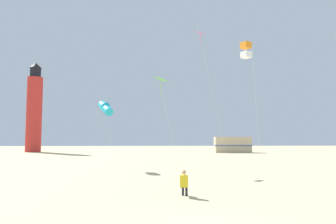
{
  "coord_description": "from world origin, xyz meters",
  "views": [
    {
      "loc": [
        -1.66,
        -7.11,
        2.54
      ],
      "look_at": [
        -0.63,
        10.81,
        4.01
      ],
      "focal_mm": 34.34,
      "sensor_mm": 36.0,
      "label": 1
    }
  ],
  "objects_px": {
    "kite_tube_cyan": "(106,108)",
    "rv_van_tan": "(233,145)",
    "kite_box_orange": "(246,50)",
    "kite_diamond_rainbow": "(201,39)",
    "kite_flyer_standing": "(184,182)",
    "kite_diamond_lime": "(162,83)",
    "lighthouse_distant": "(34,110)"
  },
  "relations": [
    {
      "from": "kite_tube_cyan",
      "to": "rv_van_tan",
      "type": "bearing_deg",
      "value": 57.58
    },
    {
      "from": "kite_box_orange",
      "to": "kite_diamond_rainbow",
      "type": "distance_m",
      "value": 9.27
    },
    {
      "from": "kite_box_orange",
      "to": "rv_van_tan",
      "type": "xyz_separation_m",
      "value": [
        7.85,
        34.38,
        -7.53
      ]
    },
    {
      "from": "kite_flyer_standing",
      "to": "kite_diamond_lime",
      "type": "relative_size",
      "value": 0.16
    },
    {
      "from": "kite_diamond_lime",
      "to": "lighthouse_distant",
      "type": "height_order",
      "value": "lighthouse_distant"
    },
    {
      "from": "kite_diamond_rainbow",
      "to": "rv_van_tan",
      "type": "bearing_deg",
      "value": 69.47
    },
    {
      "from": "lighthouse_distant",
      "to": "rv_van_tan",
      "type": "xyz_separation_m",
      "value": [
        36.42,
        -4.22,
        -6.45
      ]
    },
    {
      "from": "kite_diamond_lime",
      "to": "kite_tube_cyan",
      "type": "bearing_deg",
      "value": 152.59
    },
    {
      "from": "kite_box_orange",
      "to": "lighthouse_distant",
      "type": "height_order",
      "value": "lighthouse_distant"
    },
    {
      "from": "kite_box_orange",
      "to": "rv_van_tan",
      "type": "distance_m",
      "value": 36.06
    },
    {
      "from": "kite_diamond_lime",
      "to": "rv_van_tan",
      "type": "xyz_separation_m",
      "value": [
        13.9,
        31.75,
        -5.57
      ]
    },
    {
      "from": "kite_diamond_lime",
      "to": "lighthouse_distant",
      "type": "distance_m",
      "value": 42.45
    },
    {
      "from": "kite_diamond_rainbow",
      "to": "lighthouse_distant",
      "type": "bearing_deg",
      "value": 131.49
    },
    {
      "from": "kite_flyer_standing",
      "to": "kite_tube_cyan",
      "type": "relative_size",
      "value": 0.2
    },
    {
      "from": "kite_diamond_lime",
      "to": "kite_diamond_rainbow",
      "type": "distance_m",
      "value": 8.94
    },
    {
      "from": "kite_tube_cyan",
      "to": "kite_diamond_lime",
      "type": "height_order",
      "value": "kite_diamond_lime"
    },
    {
      "from": "rv_van_tan",
      "to": "kite_box_orange",
      "type": "bearing_deg",
      "value": -99.93
    },
    {
      "from": "kite_diamond_lime",
      "to": "kite_diamond_rainbow",
      "type": "relative_size",
      "value": 0.56
    },
    {
      "from": "kite_tube_cyan",
      "to": "rv_van_tan",
      "type": "height_order",
      "value": "kite_tube_cyan"
    },
    {
      "from": "kite_flyer_standing",
      "to": "kite_diamond_rainbow",
      "type": "height_order",
      "value": "kite_diamond_rainbow"
    },
    {
      "from": "kite_box_orange",
      "to": "rv_van_tan",
      "type": "height_order",
      "value": "kite_box_orange"
    },
    {
      "from": "kite_flyer_standing",
      "to": "rv_van_tan",
      "type": "relative_size",
      "value": 0.18
    },
    {
      "from": "kite_tube_cyan",
      "to": "lighthouse_distant",
      "type": "distance_m",
      "value": 38.05
    },
    {
      "from": "kite_tube_cyan",
      "to": "lighthouse_distant",
      "type": "relative_size",
      "value": 0.35
    },
    {
      "from": "kite_box_orange",
      "to": "kite_diamond_lime",
      "type": "relative_size",
      "value": 1.28
    },
    {
      "from": "kite_tube_cyan",
      "to": "kite_diamond_lime",
      "type": "xyz_separation_m",
      "value": [
        4.71,
        -2.44,
        1.8
      ]
    },
    {
      "from": "kite_diamond_rainbow",
      "to": "kite_box_orange",
      "type": "bearing_deg",
      "value": -77.42
    },
    {
      "from": "kite_diamond_lime",
      "to": "rv_van_tan",
      "type": "relative_size",
      "value": 1.13
    },
    {
      "from": "lighthouse_distant",
      "to": "kite_diamond_rainbow",
      "type": "bearing_deg",
      "value": -48.51
    },
    {
      "from": "kite_flyer_standing",
      "to": "kite_box_orange",
      "type": "distance_m",
      "value": 12.99
    },
    {
      "from": "kite_diamond_lime",
      "to": "rv_van_tan",
      "type": "bearing_deg",
      "value": 66.36
    },
    {
      "from": "kite_flyer_standing",
      "to": "rv_van_tan",
      "type": "distance_m",
      "value": 44.77
    }
  ]
}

